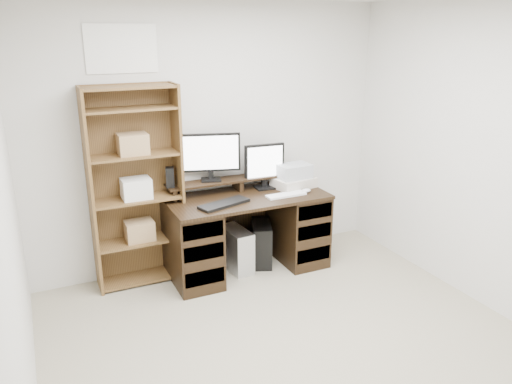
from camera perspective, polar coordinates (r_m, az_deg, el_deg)
room at (r=3.05m, az=7.99°, el=-0.88°), size 3.54×4.04×2.54m
desk at (r=4.80m, az=-1.08°, el=-4.52°), size 1.50×0.70×0.75m
riser_shelf at (r=4.82m, az=-2.11°, el=1.33°), size 1.40×0.22×0.12m
monitor_wide at (r=4.70m, az=-5.26°, el=4.31°), size 0.55×0.21×0.45m
monitor_small at (r=4.84m, az=0.98°, el=3.17°), size 0.40×0.16×0.44m
speaker at (r=4.57m, az=-9.79°, el=1.67°), size 0.09×0.09×0.19m
keyboard_black at (r=4.42m, az=-3.66°, el=-1.36°), size 0.50×0.29×0.03m
keyboard_white at (r=4.67m, az=3.45°, el=-0.33°), size 0.39×0.13×0.02m
mouse at (r=4.78m, az=5.74°, el=0.16°), size 0.10×0.07×0.04m
printer at (r=4.93m, az=4.31°, el=1.11°), size 0.43×0.35×0.10m
basket at (r=4.90m, az=4.34°, el=2.40°), size 0.32×0.24×0.13m
tower_silver at (r=4.86m, az=-2.28°, el=-6.55°), size 0.22×0.43×0.41m
tower_black at (r=4.99m, az=0.64°, el=-5.84°), size 0.32×0.45×0.42m
bookshelf at (r=4.54m, az=-13.61°, el=0.71°), size 0.80×0.30×1.80m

